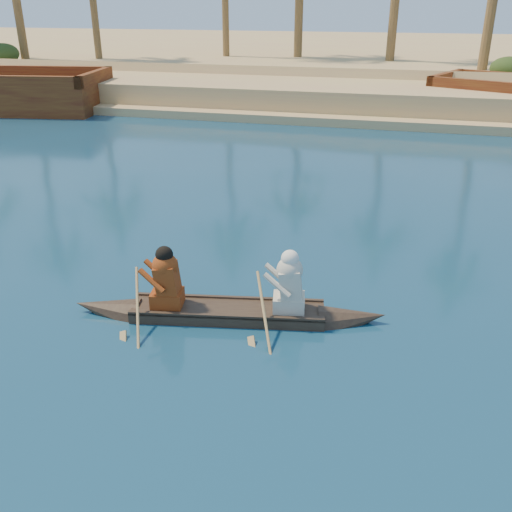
% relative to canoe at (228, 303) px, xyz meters
% --- Properties ---
extents(sandy_embankment, '(150.00, 51.00, 1.50)m').
position_rel_canoe_xyz_m(sandy_embankment, '(4.88, 41.23, 0.24)').
color(sandy_embankment, tan).
rests_on(sandy_embankment, ground).
extents(shrub_cluster, '(100.00, 6.00, 2.40)m').
position_rel_canoe_xyz_m(shrub_cluster, '(4.88, 25.85, 0.91)').
color(shrub_cluster, '#273C15').
rests_on(shrub_cluster, ground).
extents(canoe, '(5.42, 1.65, 1.48)m').
position_rel_canoe_xyz_m(canoe, '(0.00, 0.00, 0.00)').
color(canoe, '#3D2F21').
rests_on(canoe, ground).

